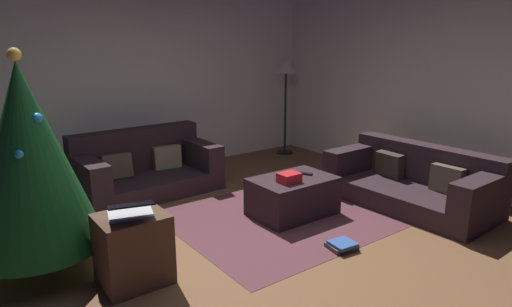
# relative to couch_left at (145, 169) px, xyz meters

# --- Properties ---
(ground_plane) EXTENTS (6.40, 6.40, 0.00)m
(ground_plane) POSITION_rel_couch_left_xyz_m (0.12, -2.26, -0.29)
(ground_plane) COLOR brown
(rear_partition) EXTENTS (6.40, 0.12, 2.60)m
(rear_partition) POSITION_rel_couch_left_xyz_m (0.12, 0.88, 1.01)
(rear_partition) COLOR silver
(rear_partition) RESTS_ON ground_plane
(corner_partition) EXTENTS (0.12, 6.40, 2.60)m
(corner_partition) POSITION_rel_couch_left_xyz_m (3.26, -2.26, 1.01)
(corner_partition) COLOR silver
(corner_partition) RESTS_ON ground_plane
(couch_left) EXTENTS (1.74, 0.99, 0.78)m
(couch_left) POSITION_rel_couch_left_xyz_m (0.00, 0.00, 0.00)
(couch_left) COLOR #2D1E23
(couch_left) RESTS_ON ground_plane
(couch_right) EXTENTS (0.97, 1.91, 0.68)m
(couch_right) POSITION_rel_couch_left_xyz_m (2.36, -2.33, -0.03)
(couch_right) COLOR #2D1E23
(couch_right) RESTS_ON ground_plane
(ottoman) EXTENTS (0.90, 0.61, 0.42)m
(ottoman) POSITION_rel_couch_left_xyz_m (1.00, -1.73, -0.08)
(ottoman) COLOR #2D1E23
(ottoman) RESTS_ON ground_plane
(gift_box) EXTENTS (0.22, 0.18, 0.10)m
(gift_box) POSITION_rel_couch_left_xyz_m (0.87, -1.82, 0.18)
(gift_box) COLOR red
(gift_box) RESTS_ON ottoman
(tv_remote) EXTENTS (0.11, 0.17, 0.02)m
(tv_remote) POSITION_rel_couch_left_xyz_m (1.20, -1.71, 0.14)
(tv_remote) COLOR black
(tv_remote) RESTS_ON ottoman
(christmas_tree) EXTENTS (1.05, 1.05, 1.83)m
(christmas_tree) POSITION_rel_couch_left_xyz_m (-1.51, -1.44, 0.70)
(christmas_tree) COLOR brown
(christmas_tree) RESTS_ON ground_plane
(side_table) EXTENTS (0.52, 0.44, 0.57)m
(side_table) POSITION_rel_couch_left_xyz_m (-0.95, -2.04, -0.01)
(side_table) COLOR #4C3323
(side_table) RESTS_ON ground_plane
(laptop) EXTENTS (0.42, 0.46, 0.17)m
(laptop) POSITION_rel_couch_left_xyz_m (-0.96, -2.10, 0.34)
(laptop) COLOR silver
(laptop) RESTS_ON side_table
(book_stack) EXTENTS (0.29, 0.26, 0.08)m
(book_stack) POSITION_rel_couch_left_xyz_m (0.81, -2.64, -0.26)
(book_stack) COLOR #4C423D
(book_stack) RESTS_ON ground_plane
(corner_lamp) EXTENTS (0.36, 0.36, 1.61)m
(corner_lamp) POSITION_rel_couch_left_xyz_m (2.72, 0.43, 1.07)
(corner_lamp) COLOR black
(corner_lamp) RESTS_ON ground_plane
(area_rug) EXTENTS (2.60, 2.00, 0.01)m
(area_rug) POSITION_rel_couch_left_xyz_m (1.00, -1.73, -0.29)
(area_rug) COLOR #562E35
(area_rug) RESTS_ON ground_plane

